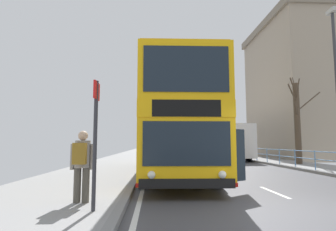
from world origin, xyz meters
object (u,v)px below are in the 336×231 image
object	(u,v)px
street_lamp_far_side	(336,75)
bare_tree_far_01	(297,120)
double_decker_bus_main	(174,126)
background_bus_far_lane	(224,141)
background_building_00	(293,122)
background_building_01	(328,90)
bare_tree_far_00	(223,133)
bus_stop_sign_near	(95,129)
pedestrian_with_backpack	(82,161)

from	to	relation	value
street_lamp_far_side	bare_tree_far_01	world-z (taller)	street_lamp_far_side
double_decker_bus_main	bare_tree_far_01	xyz separation A→B (m)	(8.52, 4.94, 0.72)
background_bus_far_lane	background_building_00	world-z (taller)	background_building_00
background_building_01	bare_tree_far_01	bearing A→B (deg)	-133.06
bare_tree_far_00	bare_tree_far_01	world-z (taller)	bare_tree_far_01
double_decker_bus_main	bare_tree_far_00	world-z (taller)	bare_tree_far_00
background_bus_far_lane	street_lamp_far_side	xyz separation A→B (m)	(2.05, -12.99, 3.00)
background_bus_far_lane	double_decker_bus_main	bearing A→B (deg)	-113.89
bare_tree_far_00	background_building_00	bearing A→B (deg)	17.49
bus_stop_sign_near	bare_tree_far_01	distance (m)	16.01
double_decker_bus_main	bare_tree_far_00	size ratio (longest dim) A/B	1.92
bus_stop_sign_near	background_building_01	bearing A→B (deg)	47.68
background_building_01	bus_stop_sign_near	bearing A→B (deg)	-132.32
street_lamp_far_side	bare_tree_far_00	xyz separation A→B (m)	(0.93, 25.26, -1.73)
pedestrian_with_backpack	bare_tree_far_00	xyz separation A→B (m)	(11.13, 31.11, 1.86)
bare_tree_far_01	bare_tree_far_00	bearing A→B (deg)	89.83
bare_tree_far_01	background_building_01	xyz separation A→B (m)	(7.91, 8.46, 3.82)
background_building_00	bus_stop_sign_near	bearing A→B (deg)	-122.53
double_decker_bus_main	bus_stop_sign_near	world-z (taller)	double_decker_bus_main
pedestrian_with_backpack	background_building_01	bearing A→B (deg)	45.96
bus_stop_sign_near	pedestrian_with_backpack	bearing A→B (deg)	120.98
pedestrian_with_backpack	background_building_01	distance (m)	27.91
background_building_01	bare_tree_far_00	bearing A→B (deg)	124.37
bus_stop_sign_near	street_lamp_far_side	xyz separation A→B (m)	(9.76, 6.59, 2.91)
background_building_01	pedestrian_with_backpack	bearing A→B (deg)	-134.04
bare_tree_far_00	background_building_00	distance (m)	12.75
double_decker_bus_main	bare_tree_far_01	size ratio (longest dim) A/B	1.89
street_lamp_far_side	background_building_01	distance (m)	16.48
pedestrian_with_backpack	street_lamp_far_side	bearing A→B (deg)	29.88
background_bus_far_lane	background_building_00	distance (m)	22.21
bare_tree_far_00	background_building_01	distance (m)	14.44
background_bus_far_lane	background_building_01	distance (m)	12.03
pedestrian_with_backpack	bare_tree_far_01	xyz separation A→B (m)	(11.07, 11.17, 1.91)
double_decker_bus_main	background_building_00	size ratio (longest dim) A/B	0.96
background_building_00	background_building_01	bearing A→B (deg)	-105.33
bare_tree_far_01	background_building_00	size ratio (longest dim) A/B	0.51
bare_tree_far_01	background_building_01	size ratio (longest dim) A/B	0.44
pedestrian_with_backpack	bus_stop_sign_near	bearing A→B (deg)	-59.02
double_decker_bus_main	background_bus_far_lane	world-z (taller)	double_decker_bus_main
pedestrian_with_backpack	bus_stop_sign_near	xyz separation A→B (m)	(0.44, -0.73, 0.67)
double_decker_bus_main	bus_stop_sign_near	xyz separation A→B (m)	(-2.11, -6.96, -0.52)
bare_tree_far_01	pedestrian_with_backpack	bearing A→B (deg)	-134.75
street_lamp_far_side	background_building_00	size ratio (longest dim) A/B	0.66
background_building_00	bare_tree_far_01	bearing A→B (deg)	-117.00
background_bus_far_lane	bus_stop_sign_near	xyz separation A→B (m)	(-7.70, -19.58, 0.09)
pedestrian_with_backpack	street_lamp_far_side	distance (m)	12.29
background_bus_far_lane	bare_tree_far_01	size ratio (longest dim) A/B	1.62
double_decker_bus_main	street_lamp_far_side	bearing A→B (deg)	-2.77
background_bus_far_lane	background_building_01	world-z (taller)	background_building_01
background_bus_far_lane	bare_tree_far_01	world-z (taller)	bare_tree_far_01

